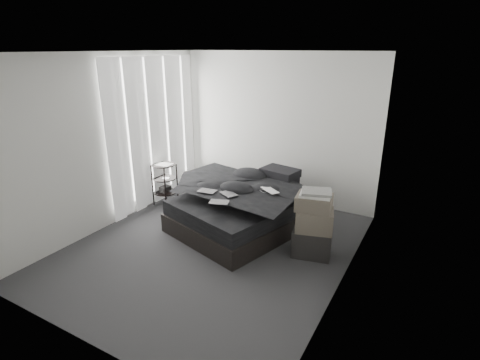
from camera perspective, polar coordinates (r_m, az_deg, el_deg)
The scene contains 25 objects.
floor at distance 5.36m, azimuth -4.25°, elevation -10.10°, with size 3.60×4.20×0.01m, color #302F32.
ceiling at distance 4.66m, azimuth -5.09°, elevation 18.88°, with size 3.60×4.20×0.01m, color white.
wall_back at distance 6.65m, azimuth 5.54°, elevation 7.77°, with size 3.60×0.01×2.60m, color silver.
wall_front at distance 3.43m, azimuth -24.57°, elevation -5.53°, with size 3.60×0.01×2.60m, color silver.
wall_left at distance 6.02m, azimuth -19.11°, elevation 5.53°, with size 0.01×4.20×2.60m, color silver.
wall_right at distance 4.17m, azimuth 16.41°, elevation -0.16°, with size 0.01×4.20×2.60m, color silver.
window_left at distance 6.61m, azimuth -13.27°, elevation 7.71°, with size 0.02×2.00×2.30m, color white.
curtain_left at distance 6.59m, azimuth -12.90°, elevation 7.09°, with size 0.06×2.12×2.48m, color white.
bed at distance 5.86m, azimuth 0.86°, elevation -5.78°, with size 1.56×2.06×0.28m, color black.
mattress at distance 5.76m, azimuth 0.88°, elevation -3.52°, with size 1.50×2.00×0.22m, color black.
duvet at distance 5.64m, azimuth 0.53°, elevation -1.51°, with size 1.52×1.76×0.24m, color black.
pillow_lower at distance 6.28m, azimuth 5.70°, elevation 0.15°, with size 0.62×0.42×0.14m, color black.
pillow_upper at distance 6.18m, azimuth 6.12°, elevation 1.14°, with size 0.58×0.40×0.13m, color black.
laptop at distance 5.42m, azimuth 4.14°, elevation -0.96°, with size 0.33×0.21×0.03m, color silver.
comic_a at distance 5.45m, azimuth -5.05°, elevation -0.94°, with size 0.26×0.17×0.01m, color black.
comic_b at distance 5.33m, azimuth -1.74°, elevation -1.30°, with size 0.26×0.17×0.01m, color black.
comic_c at distance 5.05m, azimuth -3.23°, elevation -2.46°, with size 0.26×0.17×0.01m, color black.
side_stand at distance 6.71m, azimuth -11.37°, elevation -0.69°, with size 0.40×0.40×0.74m, color black.
papers at distance 6.58m, azimuth -11.58°, elevation 2.33°, with size 0.28×0.21×0.01m, color white.
floor_books at distance 6.45m, azimuth -10.31°, elevation -4.27°, with size 0.16×0.22×0.16m, color black.
box_lower at distance 5.18m, azimuth 10.93°, elevation -9.21°, with size 0.51×0.40×0.37m, color black.
box_mid at distance 5.02m, azimuth 11.28°, elevation -5.99°, with size 0.47×0.37×0.29m, color #534B41.
box_upper at distance 4.94m, azimuth 11.22°, elevation -3.38°, with size 0.45×0.36×0.20m, color #534B41.
art_book_white at distance 4.89m, azimuth 11.44°, elevation -2.12°, with size 0.38×0.31×0.04m, color silver.
art_book_snake at distance 4.87m, azimuth 11.58°, elevation -1.77°, with size 0.37×0.30×0.04m, color silver.
Camera 1 is at (2.61, -3.86, 2.65)m, focal length 28.00 mm.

